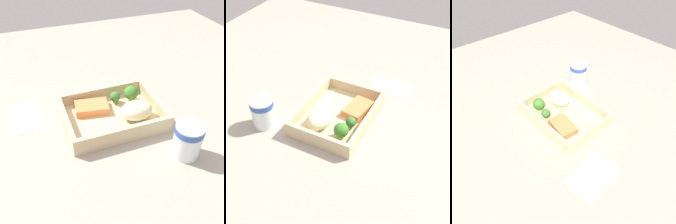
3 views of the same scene
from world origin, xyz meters
The scene contains 10 objects.
ground_plane centered at (0.00, 0.00, -1.00)cm, with size 160.00×160.00×2.00cm, color gray.
takeout_tray centered at (0.00, 0.00, 0.60)cm, with size 27.65×20.92×1.20cm, color #CBB78B.
tray_rim centered at (0.00, 0.00, 3.05)cm, with size 27.65×20.92×3.70cm.
salmon_fillet centered at (-4.69, 4.64, 2.30)cm, with size 9.63×6.23×2.21cm, color #EE844A.
mashed_potatoes centered at (6.35, -2.99, 3.79)cm, with size 9.23×6.95×5.17cm, color beige.
broccoli_floret_1 centered at (8.18, 5.13, 4.04)cm, with size 4.36×4.36×5.13cm.
broccoli_floret_2 centered at (3.16, 5.84, 3.36)cm, with size 3.20×3.20×3.85cm.
fork centered at (-1.06, -7.04, 1.42)cm, with size 15.85×2.31×0.44cm.
paper_cup centered at (12.36, -18.93, 5.08)cm, with size 6.99×6.99×9.10cm.
receipt_slip centered at (-23.60, 9.54, 0.12)cm, with size 9.33×14.21×0.24cm, color white.
Camera 2 is at (65.36, 33.19, 65.02)cm, focal length 50.00 mm.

